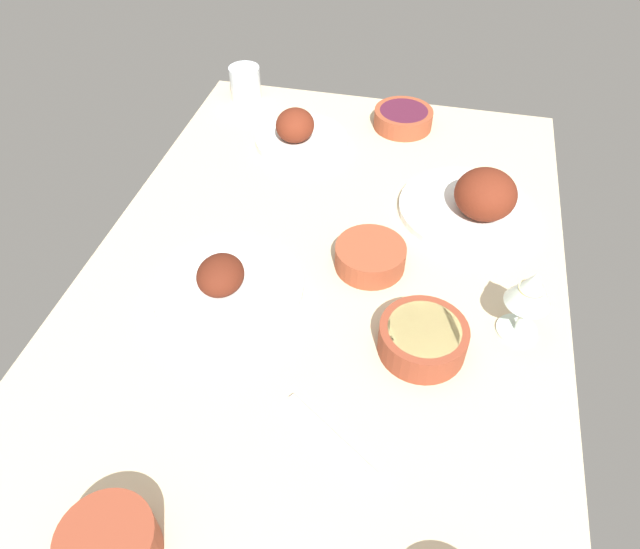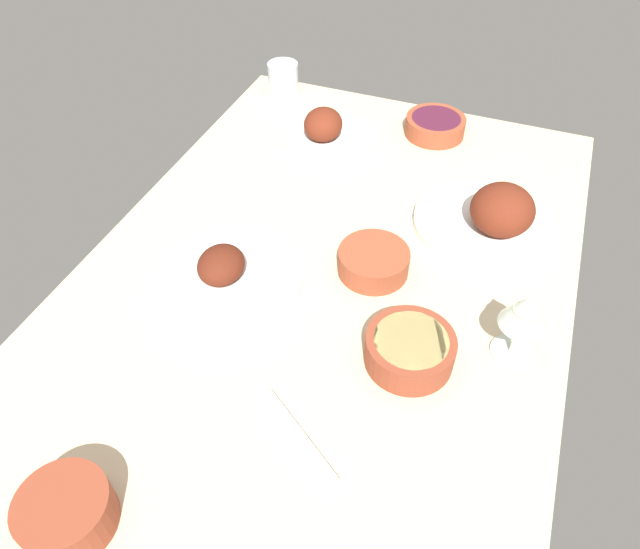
# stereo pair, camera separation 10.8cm
# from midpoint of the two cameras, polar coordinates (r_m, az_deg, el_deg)

# --- Properties ---
(dining_table) EXTENTS (1.40, 0.90, 0.04)m
(dining_table) POSITION_cam_midpoint_polar(r_m,az_deg,el_deg) (1.11, 2.79, -1.59)
(dining_table) COLOR #C6B28E
(dining_table) RESTS_ON ground
(plate_center_main) EXTENTS (0.28, 0.28, 0.08)m
(plate_center_main) POSITION_cam_midpoint_polar(r_m,az_deg,el_deg) (1.09, -6.20, -0.05)
(plate_center_main) COLOR silver
(plate_center_main) RESTS_ON dining_table
(plate_near_viewer) EXTENTS (0.28, 0.28, 0.11)m
(plate_near_viewer) POSITION_cam_midpoint_polar(r_m,az_deg,el_deg) (1.24, 18.83, 5.29)
(plate_near_viewer) COLOR silver
(plate_near_viewer) RESTS_ON dining_table
(plate_far_side) EXTENTS (0.22, 0.22, 0.09)m
(plate_far_side) POSITION_cam_midpoint_polar(r_m,az_deg,el_deg) (1.45, 2.84, 13.46)
(plate_far_side) COLOR silver
(plate_far_side) RESTS_ON dining_table
(bowl_onions) EXTENTS (0.14, 0.14, 0.05)m
(bowl_onions) POSITION_cam_midpoint_polar(r_m,az_deg,el_deg) (1.52, 13.16, 13.81)
(bowl_onions) COLOR brown
(bowl_onions) RESTS_ON dining_table
(bowl_pasta) EXTENTS (0.15, 0.15, 0.05)m
(bowl_pasta) POSITION_cam_midpoint_polar(r_m,az_deg,el_deg) (0.98, 11.86, -7.23)
(bowl_pasta) COLOR brown
(bowl_pasta) RESTS_ON dining_table
(bowl_sauce) EXTENTS (0.12, 0.12, 0.06)m
(bowl_sauce) POSITION_cam_midpoint_polar(r_m,az_deg,el_deg) (0.87, -19.92, -21.00)
(bowl_sauce) COLOR brown
(bowl_sauce) RESTS_ON dining_table
(bowl_potatoes) EXTENTS (0.13, 0.13, 0.05)m
(bowl_potatoes) POSITION_cam_midpoint_polar(r_m,az_deg,el_deg) (1.11, 8.00, 1.18)
(bowl_potatoes) COLOR brown
(bowl_potatoes) RESTS_ON dining_table
(wine_glass) EXTENTS (0.08, 0.08, 0.14)m
(wine_glass) POSITION_cam_midpoint_polar(r_m,az_deg,el_deg) (0.99, 22.28, -3.69)
(wine_glass) COLOR silver
(wine_glass) RESTS_ON dining_table
(water_tumbler) EXTENTS (0.08, 0.08, 0.09)m
(water_tumbler) POSITION_cam_midpoint_polar(r_m,az_deg,el_deg) (1.64, -1.60, 18.27)
(water_tumbler) COLOR silver
(water_tumbler) RESTS_ON dining_table
(fork_loose) EXTENTS (0.11, 0.16, 0.01)m
(fork_loose) POSITION_cam_midpoint_polar(r_m,az_deg,el_deg) (0.90, 1.75, -15.46)
(fork_loose) COLOR silver
(fork_loose) RESTS_ON dining_table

